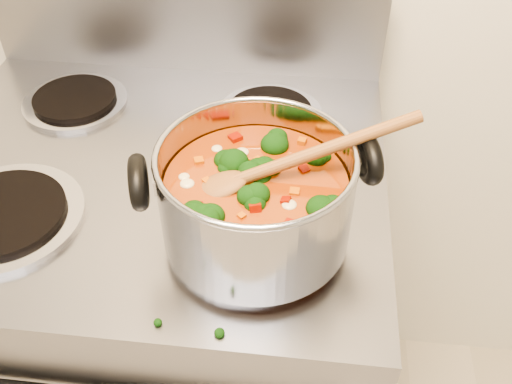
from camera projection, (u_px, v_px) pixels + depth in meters
electric_range at (178, 327)px, 1.20m from camera, size 0.73×0.66×1.08m
stockpot at (256, 198)px, 0.71m from camera, size 0.31×0.24×0.15m
wooden_spoon at (271, 169)px, 0.69m from camera, size 0.28×0.11×0.10m
cooktop_crumbs at (214, 224)px, 0.79m from camera, size 0.25×0.30×0.01m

